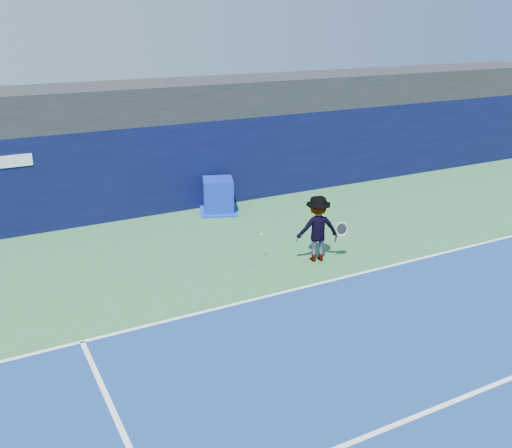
# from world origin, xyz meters

# --- Properties ---
(ground) EXTENTS (80.00, 80.00, 0.00)m
(ground) POSITION_xyz_m (0.00, 0.00, 0.00)
(ground) COLOR #2E6739
(ground) RESTS_ON ground
(baseline) EXTENTS (24.00, 0.10, 0.01)m
(baseline) POSITION_xyz_m (0.00, 3.00, 0.01)
(baseline) COLOR white
(baseline) RESTS_ON ground
(service_line) EXTENTS (24.00, 0.10, 0.01)m
(service_line) POSITION_xyz_m (0.00, -2.00, 0.01)
(service_line) COLOR white
(service_line) RESTS_ON ground
(stadium_band) EXTENTS (36.00, 3.00, 1.20)m
(stadium_band) POSITION_xyz_m (0.00, 11.50, 3.60)
(stadium_band) COLOR black
(stadium_band) RESTS_ON back_wall_assembly
(back_wall_assembly) EXTENTS (36.00, 1.03, 3.00)m
(back_wall_assembly) POSITION_xyz_m (-0.00, 10.50, 1.50)
(back_wall_assembly) COLOR black
(back_wall_assembly) RESTS_ON ground
(equipment_cart) EXTENTS (1.58, 1.58, 1.18)m
(equipment_cart) POSITION_xyz_m (0.92, 9.28, 0.54)
(equipment_cart) COLOR #0B21A7
(equipment_cart) RESTS_ON ground
(tennis_player) EXTENTS (1.42, 0.97, 1.84)m
(tennis_player) POSITION_xyz_m (1.63, 4.31, 0.92)
(tennis_player) COLOR white
(tennis_player) RESTS_ON ground
(tennis_ball) EXTENTS (0.07, 0.07, 0.07)m
(tennis_ball) POSITION_xyz_m (0.28, 4.99, 0.76)
(tennis_ball) COLOR #C2EF1A
(tennis_ball) RESTS_ON ground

